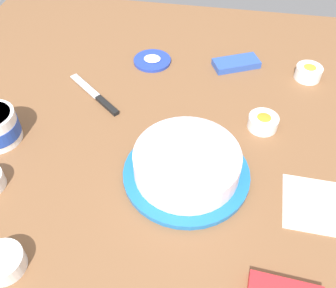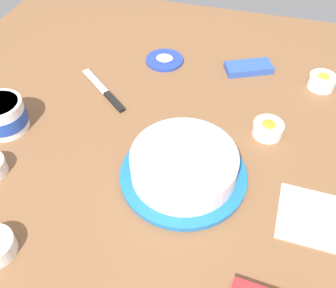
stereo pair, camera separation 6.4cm
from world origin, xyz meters
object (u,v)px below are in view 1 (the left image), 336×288
object	(u,v)px
sprinkle_bowl_yellow	(309,72)
frosting_tub_lid	(152,60)
paper_napkin	(317,205)
spreading_knife	(98,97)
frosted_cake	(187,164)
sprinkle_bowl_green	(3,262)
sprinkle_bowl_orange	(263,122)
candy_box_upper	(236,63)

from	to	relation	value
sprinkle_bowl_yellow	frosting_tub_lid	bearing A→B (deg)	179.81
paper_napkin	spreading_knife	bearing A→B (deg)	155.22
frosted_cake	sprinkle_bowl_green	xyz separation A→B (m)	(-0.32, -0.29, -0.02)
spreading_knife	sprinkle_bowl_green	bearing A→B (deg)	-92.83
frosting_tub_lid	sprinkle_bowl_green	world-z (taller)	sprinkle_bowl_green
spreading_knife	sprinkle_bowl_orange	size ratio (longest dim) A/B	2.41
frosted_cake	sprinkle_bowl_yellow	size ratio (longest dim) A/B	3.81
frosting_tub_lid	paper_napkin	bearing A→B (deg)	-45.57
candy_box_upper	frosting_tub_lid	bearing A→B (deg)	159.86
sprinkle_bowl_yellow	frosted_cake	bearing A→B (deg)	-125.19
sprinkle_bowl_green	candy_box_upper	bearing A→B (deg)	61.47
sprinkle_bowl_orange	sprinkle_bowl_green	distance (m)	0.71
frosting_tub_lid	paper_napkin	world-z (taller)	frosting_tub_lid
sprinkle_bowl_orange	sprinkle_bowl_yellow	distance (m)	0.28
frosted_cake	candy_box_upper	distance (m)	0.49
candy_box_upper	paper_napkin	distance (m)	0.55
frosted_cake	spreading_knife	world-z (taller)	frosted_cake
spreading_knife	sprinkle_bowl_yellow	distance (m)	0.65
frosting_tub_lid	paper_napkin	distance (m)	0.69
spreading_knife	paper_napkin	bearing A→B (deg)	-24.78
spreading_knife	frosting_tub_lid	bearing A→B (deg)	60.53
frosting_tub_lid	spreading_knife	distance (m)	0.24
spreading_knife	sprinkle_bowl_orange	distance (m)	0.48
sprinkle_bowl_green	candy_box_upper	xyz separation A→B (m)	(0.42, 0.77, -0.01)
frosting_tub_lid	sprinkle_bowl_orange	distance (m)	0.44
candy_box_upper	paper_napkin	xyz separation A→B (m)	(0.21, -0.51, -0.01)
spreading_knife	sprinkle_bowl_yellow	world-z (taller)	sprinkle_bowl_yellow
sprinkle_bowl_orange	frosting_tub_lid	bearing A→B (deg)	144.93
frosted_cake	frosting_tub_lid	size ratio (longest dim) A/B	2.50
frosting_tub_lid	sprinkle_bowl_yellow	size ratio (longest dim) A/B	1.53
sprinkle_bowl_orange	sprinkle_bowl_yellow	size ratio (longest dim) A/B	1.01
spreading_knife	candy_box_upper	world-z (taller)	candy_box_upper
candy_box_upper	spreading_knife	bearing A→B (deg)	-174.05
frosted_cake	frosting_tub_lid	distance (m)	0.49
sprinkle_bowl_green	spreading_knife	bearing A→B (deg)	87.17
sprinkle_bowl_orange	sprinkle_bowl_green	xyz separation A→B (m)	(-0.50, -0.50, -0.00)
frosted_cake	sprinkle_bowl_orange	xyz separation A→B (m)	(0.18, 0.20, -0.02)
sprinkle_bowl_orange	candy_box_upper	xyz separation A→B (m)	(-0.08, 0.27, -0.01)
frosting_tub_lid	candy_box_upper	xyz separation A→B (m)	(0.27, 0.02, 0.00)
sprinkle_bowl_yellow	sprinkle_bowl_orange	bearing A→B (deg)	-118.94
sprinkle_bowl_yellow	paper_napkin	size ratio (longest dim) A/B	0.53
frosting_tub_lid	candy_box_upper	size ratio (longest dim) A/B	0.84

